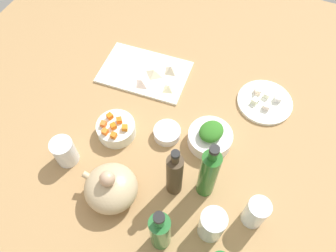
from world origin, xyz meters
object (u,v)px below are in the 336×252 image
Objects in this scene: bowl_small_side at (168,133)px; drinking_glass_2 at (65,152)px; teapot at (111,188)px; drinking_glass_0 at (212,225)px; bowl_greens at (210,138)px; bottle_3 at (208,174)px; drinking_glass_1 at (256,212)px; bottle_1 at (160,231)px; bowl_carrots at (116,129)px; plate_tofu at (265,102)px; cutting_board at (145,72)px; bottle_2 at (175,175)px.

drinking_glass_2 is at bearing 38.37° from bowl_small_side.
drinking_glass_0 is at bearing -177.21° from teapot.
bottle_3 reaches higher than bowl_greens.
bottle_1 is at bearing 36.29° from drinking_glass_1.
bowl_greens is 14.46cm from bowl_small_side.
bowl_small_side is (-16.63, -5.91, -0.77)cm from bowl_carrots.
plate_tofu is at bearing -135.24° from bowl_small_side.
cutting_board is 1.48× the size of bottle_1.
bottle_2 reaches higher than teapot.
bottle_1 is 2.00× the size of drinking_glass_1.
drinking_glass_1 is at bearing 154.65° from bowl_small_side.
bowl_small_side is at bearing -69.82° from bottle_1.
bottle_1 is at bearing 119.76° from cutting_board.
bottle_2 is (2.66, -16.21, 0.74)cm from bottle_1.
bottle_3 reaches higher than drinking_glass_1.
teapot reaches higher than drinking_glass_0.
teapot is at bearing 2.79° from drinking_glass_0.
bottle_1 reaches higher than drinking_glass_1.
cutting_board is at bearing -75.61° from teapot.
drinking_glass_1 is (-7.26, 43.41, 5.11)cm from plate_tofu.
bottle_1 is (-31.74, 55.52, 8.94)cm from cutting_board.
bottle_3 reaches higher than drinking_glass_2.
cutting_board is 1.90× the size of teapot.
cutting_board is at bearing -35.75° from drinking_glass_1.
drinking_glass_2 is (19.61, -4.98, -0.50)cm from teapot.
teapot is at bearing 115.10° from bowl_carrots.
plate_tofu is 38.43cm from bowl_small_side.
plate_tofu reaches higher than cutting_board.
bowl_greens is 1.49× the size of drinking_glass_2.
teapot is 31.37cm from drinking_glass_0.
bowl_greens is 1.31× the size of drinking_glass_1.
bowl_greens is 36.47cm from teapot.
bottle_1 is at bearing 136.81° from bowl_carrots.
drinking_glass_0 is 1.17× the size of drinking_glass_2.
bowl_carrots is at bearing 36.89° from plate_tofu.
cutting_board is 47.16cm from plate_tofu.
bottle_1 is at bearing 72.38° from bottle_3.
bottle_2 is at bearing -80.69° from bottle_1.
teapot reaches higher than plate_tofu.
bottle_2 reaches higher than bowl_carrots.
plate_tofu is 0.88× the size of bottle_1.
bowl_small_side is at bearing 13.48° from bowl_greens.
bottle_2 reaches higher than cutting_board.
bottle_3 is 14.11cm from drinking_glass_0.
drinking_glass_1 is at bearing 136.10° from bowl_greens.
bowl_greens is at bearing -93.11° from bottle_1.
drinking_glass_0 is at bearing 134.46° from bowl_small_side.
drinking_glass_2 is at bearing 31.04° from bowl_greens.
bowl_greens is 29.97cm from drinking_glass_0.
drinking_glass_2 is (26.76, 21.18, 3.26)cm from bowl_small_side.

